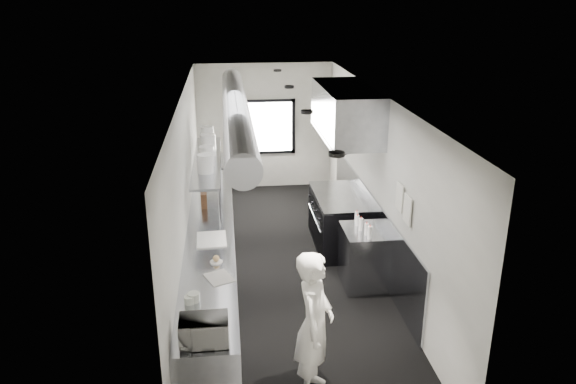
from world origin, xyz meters
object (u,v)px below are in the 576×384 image
object	(u,v)px
plate_stack_b	(207,156)
squeeze_bottle_b	(366,229)
plate_stack_a	(205,164)
plate_stack_d	(207,136)
pass_shelf	(208,162)
deli_tub_b	(194,297)
line_cook	(314,325)
squeeze_bottle_c	(361,224)
far_work_table	(214,180)
microwave	(204,330)
range	(339,221)
squeeze_bottle_e	(357,217)
bottle_station	(364,257)
squeeze_bottle_d	(357,221)
prep_counter	(212,259)
deli_tub_a	(189,300)
plate_stack_c	(208,145)
cutting_board	(212,239)
exhaust_hood	(346,112)
knife_block	(204,200)
squeeze_bottle_a	(370,233)
small_plate	(216,262)

from	to	relation	value
plate_stack_b	squeeze_bottle_b	size ratio (longest dim) A/B	1.77
plate_stack_a	plate_stack_d	bearing A→B (deg)	90.12
pass_shelf	deli_tub_b	size ratio (longest dim) A/B	21.09
plate_stack_a	line_cook	bearing A→B (deg)	-69.89
line_cook	squeeze_bottle_c	bearing A→B (deg)	-7.19
far_work_table	microwave	xyz separation A→B (m)	(-0.01, -6.45, 0.59)
pass_shelf	range	distance (m)	2.49
plate_stack_b	squeeze_bottle_e	bearing A→B (deg)	-25.35
plate_stack_b	bottle_station	bearing A→B (deg)	-30.49
squeeze_bottle_c	squeeze_bottle_d	bearing A→B (deg)	93.71
prep_counter	squeeze_bottle_b	bearing A→B (deg)	-9.24
deli_tub_b	plate_stack_d	xyz separation A→B (m)	(0.10, 4.28, 0.81)
microwave	deli_tub_a	bearing A→B (deg)	103.20
far_work_table	squeeze_bottle_b	world-z (taller)	squeeze_bottle_b
microwave	squeeze_bottle_c	distance (m)	3.39
pass_shelf	squeeze_bottle_c	xyz separation A→B (m)	(2.26, -1.70, -0.54)
range	plate_stack_c	xyz separation A→B (m)	(-2.22, 0.55, 1.29)
microwave	plate_stack_a	world-z (taller)	plate_stack_a
squeeze_bottle_b	squeeze_bottle_c	size ratio (longest dim) A/B	0.94
line_cook	plate_stack_c	xyz separation A→B (m)	(-1.19, 4.27, 0.89)
prep_counter	cutting_board	distance (m)	0.54
deli_tub_a	plate_stack_d	bearing A→B (deg)	88.06
exhaust_hood	pass_shelf	xyz separation A→B (m)	(-2.29, 0.30, -0.86)
plate_stack_c	squeeze_bottle_d	size ratio (longest dim) A/B	2.25
bottle_station	squeeze_bottle_e	world-z (taller)	squeeze_bottle_e
bottle_station	deli_tub_a	distance (m)	3.11
exhaust_hood	knife_block	world-z (taller)	exhaust_hood
microwave	squeeze_bottle_e	xyz separation A→B (m)	(2.24, 2.86, -0.05)
deli_tub_a	knife_block	distance (m)	3.03
exhaust_hood	squeeze_bottle_d	distance (m)	1.87
pass_shelf	squeeze_bottle_d	xyz separation A→B (m)	(2.25, -1.53, -0.55)
plate_stack_b	squeeze_bottle_b	distance (m)	2.87
line_cook	squeeze_bottle_d	bearing A→B (deg)	-5.42
bottle_station	plate_stack_b	size ratio (longest dim) A/B	2.83
exhaust_hood	plate_stack_c	size ratio (longest dim) A/B	5.92
deli_tub_a	pass_shelf	bearing A→B (deg)	87.39
squeeze_bottle_a	squeeze_bottle_d	xyz separation A→B (m)	(-0.07, 0.48, -0.01)
plate_stack_a	squeeze_bottle_a	xyz separation A→B (m)	(2.33, -1.29, -0.72)
cutting_board	squeeze_bottle_e	bearing A→B (deg)	10.10
deli_tub_a	plate_stack_c	bearing A→B (deg)	87.35
deli_tub_a	plate_stack_c	xyz separation A→B (m)	(0.17, 3.73, 0.81)
bottle_station	squeeze_bottle_b	world-z (taller)	squeeze_bottle_b
exhaust_hood	small_plate	xyz separation A→B (m)	(-2.15, -2.20, -1.48)
cutting_board	squeeze_bottle_e	distance (m)	2.24
microwave	deli_tub_a	size ratio (longest dim) A/B	3.72
line_cook	plate_stack_b	size ratio (longest dim) A/B	5.42
deli_tub_b	small_plate	bearing A→B (deg)	75.15
prep_counter	plate_stack_d	world-z (taller)	plate_stack_d
squeeze_bottle_d	plate_stack_a	bearing A→B (deg)	160.27
line_cook	knife_block	bearing A→B (deg)	37.22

